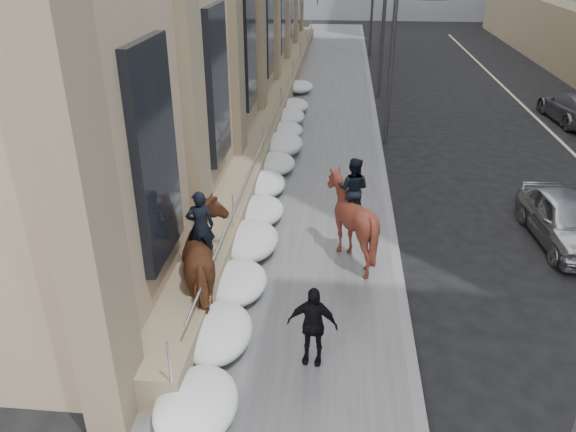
# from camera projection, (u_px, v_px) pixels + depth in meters

# --- Properties ---
(ground) EXTENTS (140.00, 140.00, 0.00)m
(ground) POSITION_uv_depth(u_px,v_px,m) (285.00, 354.00, 11.86)
(ground) COLOR black
(ground) RESTS_ON ground
(sidewalk) EXTENTS (5.00, 80.00, 0.12)m
(sidewalk) POSITION_uv_depth(u_px,v_px,m) (312.00, 174.00, 20.75)
(sidewalk) COLOR #49494B
(sidewalk) RESTS_ON ground
(curb) EXTENTS (0.24, 80.00, 0.12)m
(curb) POSITION_uv_depth(u_px,v_px,m) (384.00, 177.00, 20.53)
(curb) COLOR slate
(curb) RESTS_ON ground
(streetlight_near) EXTENTS (1.71, 0.24, 8.00)m
(streetlight_near) POSITION_uv_depth(u_px,v_px,m) (565.00, 426.00, 4.24)
(streetlight_near) COLOR #2D2D30
(streetlight_near) RESTS_ON ground
(streetlight_mid) EXTENTS (1.71, 0.24, 8.00)m
(streetlight_mid) POSITION_uv_depth(u_px,v_px,m) (390.00, 32.00, 22.07)
(streetlight_mid) COLOR #2D2D30
(streetlight_mid) RESTS_ON ground
(traffic_signal) EXTENTS (4.10, 0.22, 6.00)m
(traffic_signal) POSITION_uv_depth(u_px,v_px,m) (366.00, 20.00, 29.52)
(traffic_signal) COLOR #2D2D30
(traffic_signal) RESTS_ON ground
(snow_bank) EXTENTS (1.70, 18.10, 0.76)m
(snow_bank) POSITION_uv_depth(u_px,v_px,m) (267.00, 182.00, 19.00)
(snow_bank) COLOR silver
(snow_bank) RESTS_ON sidewalk
(mounted_horse_left) EXTENTS (2.02, 2.97, 2.80)m
(mounted_horse_left) POSITION_uv_depth(u_px,v_px,m) (210.00, 260.00, 12.78)
(mounted_horse_left) COLOR #4F2C17
(mounted_horse_left) RESTS_ON sidewalk
(mounted_horse_right) EXTENTS (2.25, 2.42, 2.78)m
(mounted_horse_right) POSITION_uv_depth(u_px,v_px,m) (351.00, 217.00, 14.74)
(mounted_horse_right) COLOR #4B1E15
(mounted_horse_right) RESTS_ON sidewalk
(pedestrian) EXTENTS (1.06, 0.52, 1.74)m
(pedestrian) POSITION_uv_depth(u_px,v_px,m) (312.00, 325.00, 11.14)
(pedestrian) COLOR black
(pedestrian) RESTS_ON sidewalk
(car_silver) EXTENTS (1.94, 4.29, 1.43)m
(car_silver) POSITION_uv_depth(u_px,v_px,m) (565.00, 220.00, 15.94)
(car_silver) COLOR #97989E
(car_silver) RESTS_ON ground
(car_grey) EXTENTS (2.36, 5.08, 1.44)m
(car_grey) POSITION_uv_depth(u_px,v_px,m) (575.00, 108.00, 26.46)
(car_grey) COLOR #4F5156
(car_grey) RESTS_ON ground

